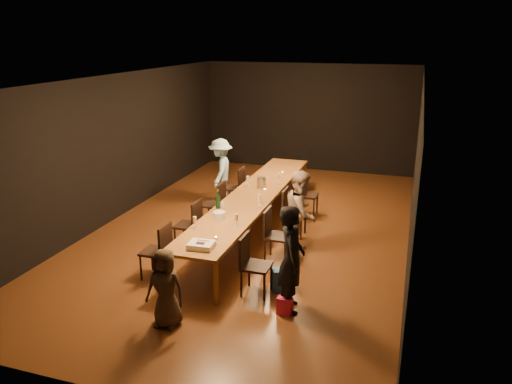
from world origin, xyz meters
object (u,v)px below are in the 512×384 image
(chair_right_1, at_px, (278,236))
(child, at_px, (165,288))
(plate_stack, at_px, (219,215))
(man_blue, at_px, (221,171))
(chair_left_3, at_px, (234,187))
(chair_left_0, at_px, (155,251))
(ice_bucket, at_px, (262,182))
(chair_left_2, at_px, (213,204))
(chair_right_0, at_px, (256,265))
(champagne_bottle, at_px, (218,199))
(table, at_px, (253,197))
(chair_right_2, at_px, (294,213))
(woman_birthday, at_px, (291,259))
(birthday_cake, at_px, (201,245))
(chair_right_3, at_px, (308,195))
(chair_left_1, at_px, (188,225))
(woman_tan, at_px, (301,213))

(chair_right_1, height_order, child, child)
(child, distance_m, plate_stack, 2.19)
(man_blue, bearing_deg, chair_left_3, 44.47)
(chair_left_0, height_order, ice_bucket, ice_bucket)
(chair_right_1, relative_size, chair_left_2, 1.00)
(chair_left_3, height_order, man_blue, man_blue)
(man_blue, xyz_separation_m, plate_stack, (1.14, -2.92, 0.06))
(chair_right_0, relative_size, champagne_bottle, 2.57)
(ice_bucket, bearing_deg, plate_stack, -93.99)
(table, distance_m, chair_right_2, 0.88)
(chair_left_3, bearing_deg, chair_right_0, -154.72)
(chair_left_0, xyz_separation_m, champagne_bottle, (0.50, 1.46, 0.47))
(chair_right_1, bearing_deg, ice_bucket, -154.43)
(woman_birthday, bearing_deg, chair_right_2, -4.44)
(chair_right_2, relative_size, plate_stack, 4.36)
(chair_right_0, relative_size, chair_right_1, 1.00)
(chair_right_0, xyz_separation_m, chair_right_1, (0.00, 1.20, 0.00))
(chair_left_0, relative_size, champagne_bottle, 2.57)
(table, bearing_deg, woman_birthday, -61.50)
(chair_left_3, relative_size, birthday_cake, 2.37)
(chair_right_3, bearing_deg, ice_bucket, -53.46)
(chair_right_3, height_order, chair_left_2, same)
(chair_left_2, height_order, child, child)
(birthday_cake, bearing_deg, chair_right_1, 57.47)
(chair_left_1, relative_size, chair_left_2, 1.00)
(chair_right_0, height_order, chair_right_1, same)
(chair_right_1, relative_size, chair_left_3, 1.00)
(chair_right_0, height_order, chair_left_3, same)
(table, bearing_deg, chair_right_3, 54.69)
(woman_birthday, bearing_deg, chair_left_2, 23.58)
(chair_left_0, relative_size, woman_birthday, 0.59)
(chair_right_3, bearing_deg, chair_left_3, -90.00)
(chair_left_0, distance_m, child, 1.45)
(chair_right_1, height_order, woman_birthday, woman_birthday)
(chair_right_0, relative_size, chair_left_0, 1.00)
(champagne_bottle, bearing_deg, chair_right_0, -50.40)
(chair_left_0, xyz_separation_m, chair_left_1, (0.00, 1.20, 0.00))
(chair_right_2, relative_size, woman_birthday, 0.59)
(chair_left_0, height_order, champagne_bottle, champagne_bottle)
(birthday_cake, bearing_deg, woman_tan, 56.16)
(ice_bucket, bearing_deg, chair_right_3, 36.54)
(man_blue, bearing_deg, woman_tan, 36.20)
(chair_left_0, bearing_deg, birthday_cake, -105.03)
(chair_right_0, bearing_deg, birthday_cake, -72.42)
(chair_right_1, bearing_deg, champagne_bottle, -101.97)
(man_blue, bearing_deg, chair_right_0, 17.57)
(plate_stack, bearing_deg, chair_right_0, -44.67)
(chair_right_3, relative_size, plate_stack, 4.36)
(chair_left_3, distance_m, woman_birthday, 4.52)
(ice_bucket, bearing_deg, chair_right_2, -33.99)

